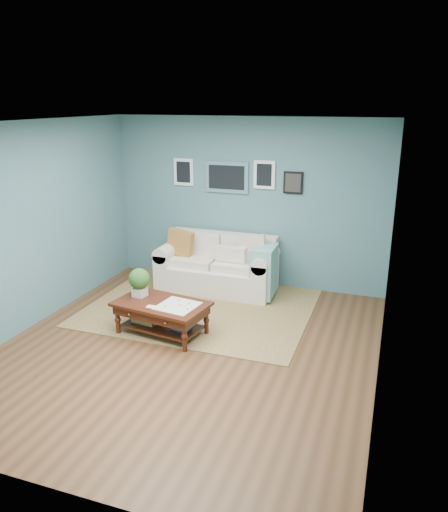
% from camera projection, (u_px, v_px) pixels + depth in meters
% --- Properties ---
extents(room_shell, '(5.00, 5.02, 2.70)m').
position_uv_depth(room_shell, '(187.00, 241.00, 5.81)').
color(room_shell, brown).
rests_on(room_shell, ground).
extents(area_rug, '(3.20, 2.56, 0.01)m').
position_uv_depth(area_rug, '(201.00, 307.00, 7.38)').
color(area_rug, brown).
rests_on(area_rug, ground).
extents(loveseat, '(1.90, 0.86, 0.98)m').
position_uv_depth(loveseat, '(222.00, 266.00, 7.96)').
color(loveseat, beige).
rests_on(loveseat, ground).
extents(coffee_table, '(1.27, 0.86, 0.83)m').
position_uv_depth(coffee_table, '(158.00, 307.00, 6.47)').
color(coffee_table, black).
rests_on(coffee_table, ground).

